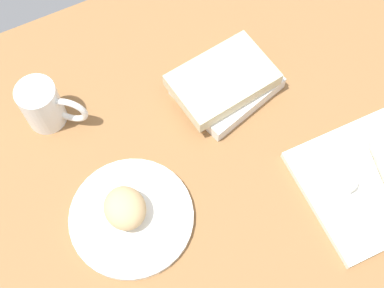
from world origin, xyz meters
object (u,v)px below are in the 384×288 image
Objects in this scene: scone_pastry at (125,208)px; sauce_cup at (343,181)px; square_plate at (368,183)px; book_stack at (225,83)px; coffee_mug at (44,105)px; round_plate at (132,217)px.

scone_pastry is 39.79cm from sauce_cup.
square_plate is (42.68, -14.69, -3.42)cm from scone_pastry.
book_stack is at bearing 115.68° from square_plate.
scone_pastry is 32.16cm from book_stack.
coffee_mug reaches higher than scone_pastry.
scone_pastry is 0.36× the size of book_stack.
sauce_cup is 0.22× the size of book_stack.
square_plate is at bearing -39.65° from coffee_mug.
round_plate is at bearing -149.73° from book_stack.
coffee_mug reaches higher than book_stack.
scone_pastry is at bearing -151.50° from book_stack.
book_stack is at bearing -16.45° from coffee_mug.
round_plate is 0.95× the size of square_plate.
scone_pastry reaches higher than book_stack.
scone_pastry is 0.72× the size of coffee_mug.
round_plate is at bearing 161.87° from square_plate.
coffee_mug reaches higher than round_plate.
coffee_mug is (-5.61, 25.33, 1.04)cm from scone_pastry.
book_stack is (-9.42, 28.11, -0.02)cm from sauce_cup.
scone_pastry is at bearing -77.51° from coffee_mug.
round_plate is at bearing -76.92° from coffee_mug.
square_plate is 2.10× the size of coffee_mug.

